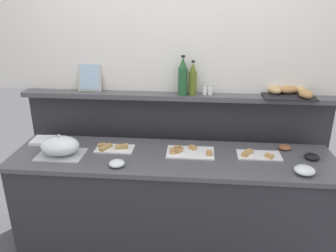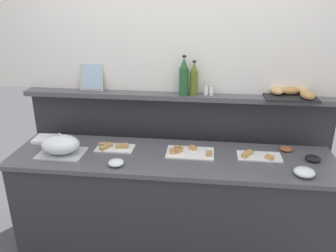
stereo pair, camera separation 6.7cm
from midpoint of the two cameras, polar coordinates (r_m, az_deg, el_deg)
The scene contains 19 objects.
ground_plane at distance 3.50m, azimuth 2.25°, elevation -14.09°, with size 12.00×12.00×0.00m, color #4C4C51.
buffet_counter at distance 2.75m, azimuth 1.32°, elevation -13.57°, with size 2.40×0.61×0.91m.
back_ledge_unit at distance 3.06m, azimuth 2.24°, elevation -5.13°, with size 2.58×0.22×1.27m.
upper_wall_panel at distance 2.76m, azimuth 2.69°, elevation 19.37°, with size 3.18×0.08×1.33m, color white.
sandwich_platter_rear at distance 2.66m, azimuth -8.40°, elevation -3.56°, with size 0.29×0.16×0.04m.
sandwich_platter_front at distance 2.56m, azimuth 4.31°, elevation -4.41°, with size 0.36×0.22×0.04m.
sandwich_platter_side at distance 2.59m, azimuth 15.65°, elevation -4.89°, with size 0.32×0.16×0.04m.
serving_cloche at distance 2.63m, azimuth -16.93°, elevation -3.13°, with size 0.34×0.24×0.17m.
glass_bowl_large at distance 2.40m, azimuth -7.96°, elevation -6.18°, with size 0.11×0.11×0.04m.
glass_bowl_medium at distance 2.44m, azimuth 22.72°, elevation -7.22°, with size 0.14×0.14×0.05m.
condiment_bowl_red at distance 2.67m, azimuth 23.90°, elevation -5.01°, with size 0.11×0.11×0.04m, color black.
condiment_bowl_teal at distance 2.76m, azimuth 19.91°, elevation -3.61°, with size 0.10×0.10×0.03m, color brown.
napkin_stack at distance 2.94m, azimuth -19.40°, elevation -2.07°, with size 0.17×0.17×0.03m, color white.
olive_oil_bottle at distance 2.72m, azimuth 5.08°, elevation 7.77°, with size 0.06×0.06×0.28m.
wine_bottle_green at distance 2.71m, azimuth 3.40°, elevation 8.17°, with size 0.08×0.08×0.32m.
salt_shaker at distance 2.75m, azimuth 7.12°, elevation 6.08°, with size 0.03×0.03×0.09m.
pepper_shaker at distance 2.75m, azimuth 8.04°, elevation 6.04°, with size 0.03×0.03×0.09m.
bread_basket at distance 2.85m, azimuth 20.65°, elevation 5.23°, with size 0.40×0.31×0.08m.
framed_picture at distance 2.92m, azimuth -12.08°, elevation 8.15°, with size 0.20×0.07×0.23m.
Camera 2 is at (0.24, -2.24, 2.03)m, focal length 36.18 mm.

